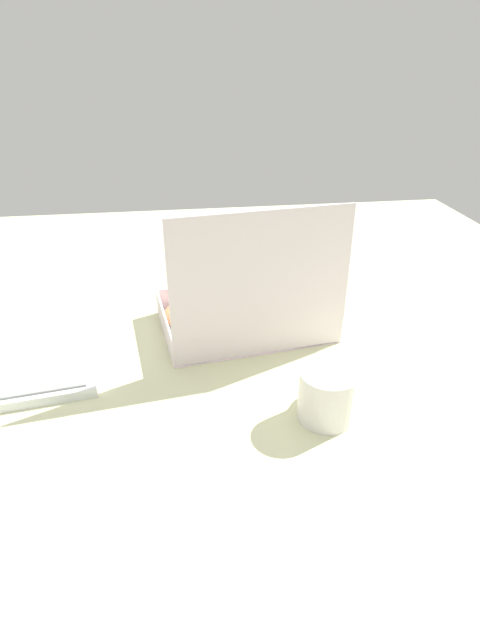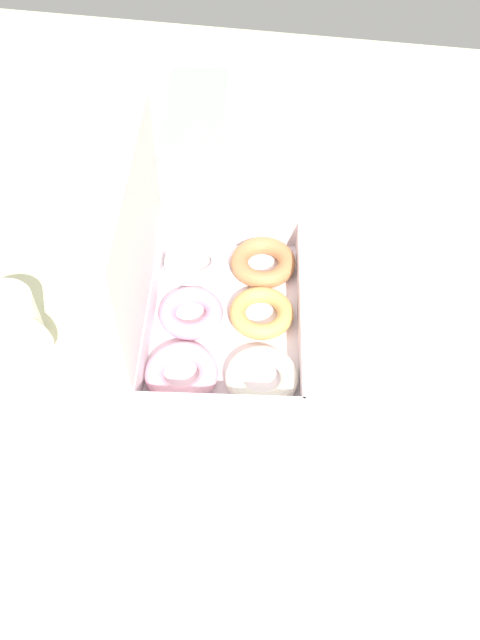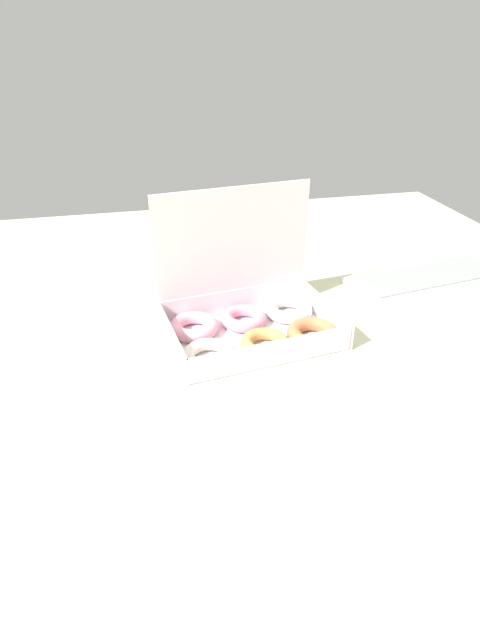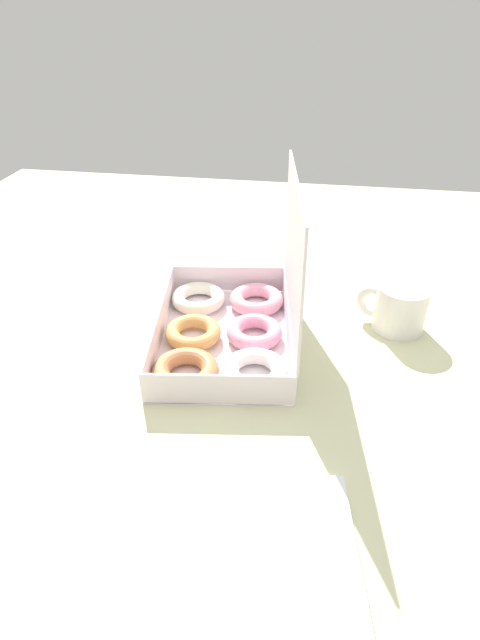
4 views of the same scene
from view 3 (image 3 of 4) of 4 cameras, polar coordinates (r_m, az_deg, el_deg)
ground_plane at (r=106.53cm, az=1.86°, el=-2.02°), size 180.00×180.00×2.00cm
donut_box at (r=103.97cm, az=1.25°, el=0.08°), size 37.53×27.80×28.87cm
keyboard at (r=136.02cm, az=20.56°, el=4.47°), size 42.50×20.80×2.20cm
coffee_mug at (r=127.71cm, az=-5.81°, el=6.34°), size 9.27×12.72×8.66cm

